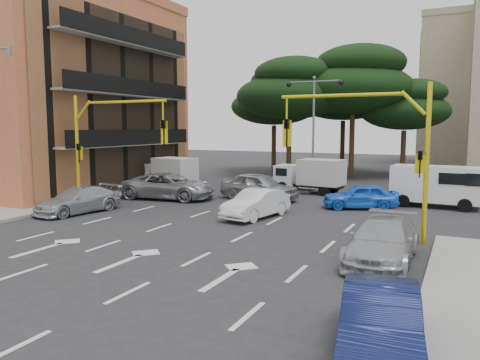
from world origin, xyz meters
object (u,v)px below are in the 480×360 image
object	(u,v)px
van_white	(436,186)
car_silver_wagon	(78,200)
car_silver_cross_a	(169,186)
box_truck_a	(166,173)
car_silver_cross_b	(259,186)
signal_mast_left	(103,136)
car_white_hatch	(256,204)
street_lamp_center	(314,112)
box_truck_b	(310,176)
car_navy_parked	(380,323)
signal_mast_right	(377,140)
car_silver_parked	(383,241)
car_blue_compact	(360,196)

from	to	relation	value
van_white	car_silver_wagon	bearing A→B (deg)	-55.73
car_silver_cross_a	box_truck_a	xyz separation A→B (m)	(-2.72, 3.66, 0.33)
car_silver_cross_a	car_silver_cross_b	bearing A→B (deg)	-75.56
car_silver_cross_b	signal_mast_left	bearing A→B (deg)	150.35
signal_mast_left	car_white_hatch	bearing A→B (deg)	13.91
car_white_hatch	box_truck_a	world-z (taller)	box_truck_a
car_white_hatch	van_white	distance (m)	10.42
signal_mast_left	street_lamp_center	size ratio (longest dim) A/B	0.77
box_truck_a	box_truck_b	size ratio (longest dim) A/B	0.99
signal_mast_left	car_navy_parked	xyz separation A→B (m)	(15.38, -9.64, -3.21)
van_white	box_truck_b	bearing A→B (deg)	-102.71
signal_mast_right	car_white_hatch	size ratio (longest dim) A/B	1.45
car_silver_cross_a	car_silver_cross_b	size ratio (longest dim) A/B	1.18
car_silver_cross_a	car_silver_parked	size ratio (longest dim) A/B	1.18
box_truck_a	van_white	bearing A→B (deg)	-79.80
signal_mast_right	signal_mast_left	distance (m)	13.61
car_silver_cross_a	box_truck_b	distance (m)	9.30
signal_mast_right	car_silver_parked	distance (m)	4.53
signal_mast_right	car_silver_cross_b	bearing A→B (deg)	138.66
signal_mast_left	car_navy_parked	bearing A→B (deg)	-32.09
car_silver_cross_b	car_silver_parked	size ratio (longest dim) A/B	1.00
car_blue_compact	car_silver_parked	bearing A→B (deg)	-6.86
box_truck_b	van_white	bearing A→B (deg)	-99.59
car_silver_wagon	van_white	world-z (taller)	van_white
box_truck_a	box_truck_b	bearing A→B (deg)	-66.14
van_white	signal_mast_left	bearing A→B (deg)	-56.55
van_white	car_silver_cross_a	bearing A→B (deg)	-71.88
signal_mast_left	car_silver_cross_a	xyz separation A→B (m)	(0.53, 5.01, -3.09)
car_silver_wagon	box_truck_a	bearing A→B (deg)	106.30
van_white	box_truck_a	world-z (taller)	van_white
signal_mast_left	van_white	size ratio (longest dim) A/B	1.31
box_truck_b	car_blue_compact	bearing A→B (deg)	-131.05
car_silver_cross_b	box_truck_b	world-z (taller)	box_truck_b
signal_mast_left	box_truck_a	size ratio (longest dim) A/B	1.32
signal_mast_right	car_blue_compact	size ratio (longest dim) A/B	1.53
car_blue_compact	car_silver_cross_a	xyz separation A→B (m)	(-11.18, -1.62, 0.12)
car_white_hatch	car_silver_cross_b	bearing A→B (deg)	122.25
street_lamp_center	car_silver_parked	xyz separation A→B (m)	(7.60, -17.14, -4.73)
car_silver_wagon	car_navy_parked	distance (m)	18.56
car_white_hatch	car_navy_parked	xyz separation A→B (m)	(7.68, -11.55, -0.01)
signal_mast_right	box_truck_b	xyz separation A→B (m)	(-6.16, 11.21, -2.75)
car_silver_cross_a	car_white_hatch	bearing A→B (deg)	-120.31
signal_mast_right	car_navy_parked	bearing A→B (deg)	-79.60
box_truck_b	street_lamp_center	bearing A→B (deg)	19.16
signal_mast_left	street_lamp_center	distance (m)	15.65
car_blue_compact	car_navy_parked	size ratio (longest dim) A/B	0.96
car_navy_parked	box_truck_a	size ratio (longest dim) A/B	0.90
signal_mast_right	car_navy_parked	size ratio (longest dim) A/B	1.47
car_silver_wagon	car_silver_cross_b	size ratio (longest dim) A/B	0.95
street_lamp_center	box_truck_a	world-z (taller)	street_lamp_center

